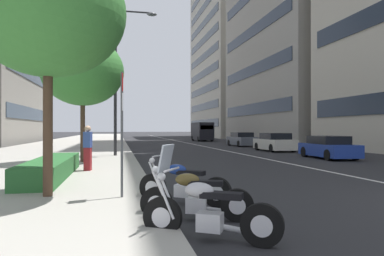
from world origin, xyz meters
TOP-DOWN VIEW (x-y plane):
  - sidewalk_right_plaza at (30.00, 12.62)m, footprint 160.00×10.49m
  - lane_centre_stripe at (35.00, 0.00)m, footprint 110.00×0.16m
  - motorcycle_second_in_row at (-0.35, 6.99)m, footprint 1.23×1.97m
  - motorcycle_nearest_camera at (0.88, 6.91)m, footprint 0.91×2.06m
  - motorcycle_by_sign_pole at (2.32, 6.88)m, footprint 1.38×1.93m
  - car_approaching_light at (12.79, -3.69)m, footprint 4.18×1.97m
  - car_following_behind at (19.72, -3.59)m, footprint 4.11×1.96m
  - car_lead_in_lane at (27.70, -3.82)m, footprint 4.21×1.97m
  - delivery_van_ahead at (43.22, -3.50)m, footprint 5.60×2.14m
  - parking_sign_by_curb at (2.70, 8.24)m, footprint 0.32×0.06m
  - street_lamp_with_banners at (15.77, 8.12)m, footprint 1.26×2.56m
  - clipped_hedge_bed at (6.73, 10.46)m, footprint 6.10×1.10m
  - street_tree_mid_sidewalk at (3.19, 9.94)m, footprint 3.63×3.63m
  - street_tree_by_lamp_post at (12.01, 9.98)m, footprint 3.91×3.91m
  - pedestrian_on_plaza at (8.27, 9.44)m, footprint 0.44×0.32m
  - office_tower_near_left at (66.57, -16.64)m, footprint 25.88×14.65m

SIDE VIEW (x-z plane):
  - lane_centre_stripe at x=35.00m, z-range 0.00..0.01m
  - sidewalk_right_plaza at x=30.00m, z-range 0.00..0.15m
  - motorcycle_nearest_camera at x=0.88m, z-range -0.13..0.95m
  - motorcycle_by_sign_pole at x=2.32m, z-range -0.13..0.98m
  - motorcycle_second_in_row at x=-0.35m, z-range -0.30..1.18m
  - clipped_hedge_bed at x=6.73m, z-range 0.15..0.74m
  - car_approaching_light at x=12.79m, z-range -0.03..1.28m
  - car_lead_in_lane at x=27.70m, z-range -0.03..1.34m
  - car_following_behind at x=19.72m, z-range -0.04..1.36m
  - pedestrian_on_plaza at x=8.27m, z-range 0.16..1.86m
  - delivery_van_ahead at x=43.22m, z-range 0.09..2.71m
  - parking_sign_by_curb at x=2.70m, z-range 0.51..3.40m
  - street_tree_mid_sidewalk at x=3.19m, z-range 1.54..7.43m
  - street_tree_by_lamp_post at x=12.01m, z-range 1.49..7.50m
  - street_lamp_with_banners at x=15.77m, z-range 1.00..9.71m
  - office_tower_near_left at x=66.57m, z-range 0.00..36.41m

